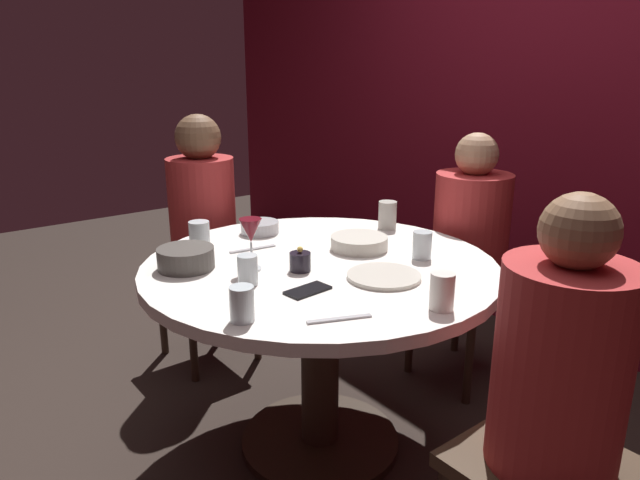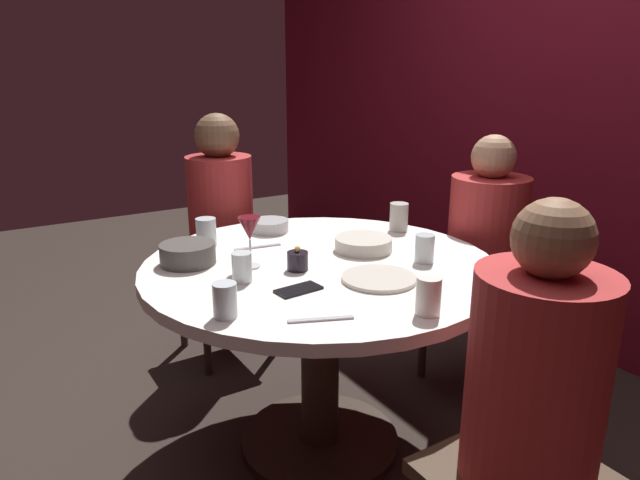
{
  "view_description": "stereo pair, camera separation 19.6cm",
  "coord_description": "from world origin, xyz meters",
  "px_view_note": "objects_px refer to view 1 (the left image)",
  "views": [
    {
      "loc": [
        1.48,
        -1.16,
        1.39
      ],
      "look_at": [
        0.0,
        0.0,
        0.82
      ],
      "focal_mm": 32.06,
      "sensor_mm": 36.0,
      "label": 1
    },
    {
      "loc": [
        1.59,
        -1.0,
        1.39
      ],
      "look_at": [
        0.0,
        0.0,
        0.82
      ],
      "focal_mm": 32.06,
      "sensor_mm": 36.0,
      "label": 2
    }
  ],
  "objects_px": {
    "cell_phone": "(308,290)",
    "cup_center_front": "(248,270)",
    "seated_diner_left": "(203,214)",
    "bowl_serving_large": "(260,227)",
    "bowl_salad_center": "(359,243)",
    "wine_glass": "(251,233)",
    "seated_diner_back": "(471,232)",
    "cup_by_left_diner": "(387,215)",
    "dining_table": "(320,306)",
    "cup_beside_wine": "(442,291)",
    "candle_holder": "(300,261)",
    "cup_far_edge": "(200,236)",
    "cup_near_candle": "(422,245)",
    "seated_diner_right": "(559,377)",
    "bowl_small_white": "(186,258)",
    "cup_by_right_diner": "(242,304)",
    "dinner_plate": "(384,276)"
  },
  "relations": [
    {
      "from": "seated_diner_left",
      "to": "seated_diner_right",
      "type": "height_order",
      "value": "seated_diner_left"
    },
    {
      "from": "bowl_salad_center",
      "to": "cup_by_left_diner",
      "type": "xyz_separation_m",
      "value": [
        -0.14,
        0.28,
        0.03
      ]
    },
    {
      "from": "cell_phone",
      "to": "cup_by_right_diner",
      "type": "relative_size",
      "value": 1.43
    },
    {
      "from": "seated_diner_left",
      "to": "bowl_salad_center",
      "type": "distance_m",
      "value": 0.88
    },
    {
      "from": "bowl_salad_center",
      "to": "cup_by_left_diner",
      "type": "distance_m",
      "value": 0.32
    },
    {
      "from": "dining_table",
      "to": "seated_diner_back",
      "type": "relative_size",
      "value": 1.09
    },
    {
      "from": "bowl_small_white",
      "to": "cup_near_candle",
      "type": "xyz_separation_m",
      "value": [
        0.42,
        0.7,
        0.01
      ]
    },
    {
      "from": "cell_phone",
      "to": "cup_center_front",
      "type": "relative_size",
      "value": 1.46
    },
    {
      "from": "cup_beside_wine",
      "to": "bowl_salad_center",
      "type": "bearing_deg",
      "value": 161.2
    },
    {
      "from": "cup_near_candle",
      "to": "cup_beside_wine",
      "type": "bearing_deg",
      "value": -40.73
    },
    {
      "from": "cup_by_left_diner",
      "to": "cup_beside_wine",
      "type": "height_order",
      "value": "cup_by_left_diner"
    },
    {
      "from": "seated_diner_left",
      "to": "wine_glass",
      "type": "distance_m",
      "value": 0.85
    },
    {
      "from": "seated_diner_right",
      "to": "cup_center_front",
      "type": "height_order",
      "value": "seated_diner_right"
    },
    {
      "from": "cell_phone",
      "to": "bowl_serving_large",
      "type": "distance_m",
      "value": 0.67
    },
    {
      "from": "bowl_serving_large",
      "to": "cup_by_left_diner",
      "type": "xyz_separation_m",
      "value": [
        0.27,
        0.46,
        0.03
      ]
    },
    {
      "from": "cup_near_candle",
      "to": "wine_glass",
      "type": "bearing_deg",
      "value": -117.06
    },
    {
      "from": "cup_beside_wine",
      "to": "seated_diner_back",
      "type": "bearing_deg",
      "value": 122.8
    },
    {
      "from": "cup_by_right_diner",
      "to": "cup_center_front",
      "type": "height_order",
      "value": "cup_by_right_diner"
    },
    {
      "from": "dining_table",
      "to": "cup_by_left_diner",
      "type": "xyz_separation_m",
      "value": [
        -0.17,
        0.49,
        0.23
      ]
    },
    {
      "from": "dinner_plate",
      "to": "cup_beside_wine",
      "type": "bearing_deg",
      "value": -9.31
    },
    {
      "from": "bowl_small_white",
      "to": "cup_near_candle",
      "type": "height_order",
      "value": "cup_near_candle"
    },
    {
      "from": "seated_diner_back",
      "to": "dining_table",
      "type": "bearing_deg",
      "value": 0.0
    },
    {
      "from": "seated_diner_left",
      "to": "bowl_serving_large",
      "type": "bearing_deg",
      "value": 3.72
    },
    {
      "from": "bowl_serving_large",
      "to": "bowl_salad_center",
      "type": "distance_m",
      "value": 0.45
    },
    {
      "from": "cup_near_candle",
      "to": "seated_diner_left",
      "type": "bearing_deg",
      "value": -164.15
    },
    {
      "from": "cup_center_front",
      "to": "bowl_serving_large",
      "type": "bearing_deg",
      "value": 144.04
    },
    {
      "from": "cell_phone",
      "to": "cup_by_left_diner",
      "type": "height_order",
      "value": "cup_by_left_diner"
    },
    {
      "from": "candle_holder",
      "to": "cell_phone",
      "type": "distance_m",
      "value": 0.19
    },
    {
      "from": "candle_holder",
      "to": "cup_far_edge",
      "type": "xyz_separation_m",
      "value": [
        -0.41,
        -0.16,
        0.02
      ]
    },
    {
      "from": "bowl_salad_center",
      "to": "cup_beside_wine",
      "type": "height_order",
      "value": "cup_beside_wine"
    },
    {
      "from": "dining_table",
      "to": "candle_holder",
      "type": "xyz_separation_m",
      "value": [
        0.03,
        -0.11,
        0.2
      ]
    },
    {
      "from": "wine_glass",
      "to": "cup_by_left_diner",
      "type": "xyz_separation_m",
      "value": [
        -0.09,
        0.72,
        -0.07
      ]
    },
    {
      "from": "seated_diner_back",
      "to": "cup_by_left_diner",
      "type": "bearing_deg",
      "value": -25.48
    },
    {
      "from": "candle_holder",
      "to": "cup_near_candle",
      "type": "relative_size",
      "value": 0.86
    },
    {
      "from": "bowl_small_white",
      "to": "cup_center_front",
      "type": "distance_m",
      "value": 0.27
    },
    {
      "from": "dining_table",
      "to": "seated_diner_back",
      "type": "xyz_separation_m",
      "value": [
        0.0,
        0.84,
        0.13
      ]
    },
    {
      "from": "dining_table",
      "to": "cup_near_candle",
      "type": "height_order",
      "value": "cup_near_candle"
    },
    {
      "from": "cell_phone",
      "to": "cup_far_edge",
      "type": "relative_size",
      "value": 1.27
    },
    {
      "from": "candle_holder",
      "to": "bowl_serving_large",
      "type": "height_order",
      "value": "candle_holder"
    },
    {
      "from": "cup_far_edge",
      "to": "bowl_small_white",
      "type": "bearing_deg",
      "value": -40.21
    },
    {
      "from": "cup_far_edge",
      "to": "cup_beside_wine",
      "type": "bearing_deg",
      "value": 17.54
    },
    {
      "from": "bowl_salad_center",
      "to": "wine_glass",
      "type": "bearing_deg",
      "value": -96.89
    },
    {
      "from": "seated_diner_back",
      "to": "bowl_serving_large",
      "type": "relative_size",
      "value": 7.28
    },
    {
      "from": "candle_holder",
      "to": "cup_far_edge",
      "type": "relative_size",
      "value": 0.77
    },
    {
      "from": "bowl_serving_large",
      "to": "cup_near_candle",
      "type": "bearing_deg",
      "value": 23.8
    },
    {
      "from": "seated_diner_back",
      "to": "seated_diner_right",
      "type": "distance_m",
      "value": 1.23
    },
    {
      "from": "seated_diner_left",
      "to": "seated_diner_back",
      "type": "height_order",
      "value": "seated_diner_left"
    },
    {
      "from": "dining_table",
      "to": "bowl_salad_center",
      "type": "xyz_separation_m",
      "value": [
        -0.03,
        0.21,
        0.19
      ]
    },
    {
      "from": "dinner_plate",
      "to": "cell_phone",
      "type": "relative_size",
      "value": 1.71
    },
    {
      "from": "seated_diner_left",
      "to": "bowl_serving_large",
      "type": "relative_size",
      "value": 7.68
    }
  ]
}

